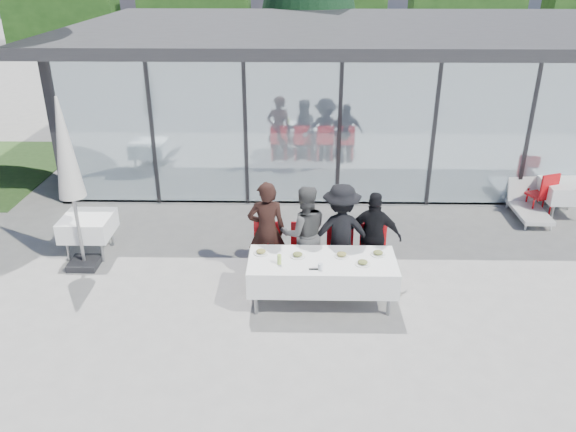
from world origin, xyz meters
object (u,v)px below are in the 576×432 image
(plate_c, at_px, (342,255))
(plate_d, at_px, (378,253))
(plate_extra, at_px, (363,263))
(spare_chair_a, at_px, (526,180))
(diner_d, at_px, (374,236))
(folded_eyeglasses, at_px, (314,269))
(diner_chair_a, at_px, (267,248))
(diner_chair_d, at_px, (373,249))
(diner_a, at_px, (267,231))
(juice_bottle, at_px, (279,259))
(diner_b, at_px, (304,233))
(diner_chair_c, at_px, (340,249))
(spare_chair_b, at_px, (544,193))
(lounger, at_px, (527,204))
(plate_a, at_px, (261,252))
(market_umbrella, at_px, (67,160))
(diner_c, at_px, (341,232))
(dining_table, at_px, (322,272))
(spare_table_right, at_px, (564,191))
(spare_table_left, at_px, (88,226))
(diner_chair_b, at_px, (304,249))
(plate_b, at_px, (298,255))

(plate_c, relative_size, plate_d, 1.00)
(plate_extra, relative_size, spare_chair_a, 0.24)
(diner_d, height_order, folded_eyeglasses, diner_d)
(plate_d, bearing_deg, diner_chair_a, 161.83)
(diner_chair_d, bearing_deg, diner_a, 179.30)
(diner_chair_d, relative_size, juice_bottle, 6.23)
(diner_b, xyz_separation_m, diner_chair_c, (0.60, -0.02, -0.28))
(diner_a, height_order, diner_chair_a, diner_a)
(spare_chair_b, xyz_separation_m, lounger, (-0.29, 0.04, -0.28))
(diner_chair_c, height_order, folded_eyeglasses, diner_chair_c)
(juice_bottle, xyz_separation_m, spare_chair_b, (5.34, 3.43, -0.29))
(plate_a, xyz_separation_m, folded_eyeglasses, (0.81, -0.48, -0.02))
(diner_b, xyz_separation_m, spare_chair_a, (4.87, 3.26, -0.28))
(diner_chair_d, distance_m, folded_eyeglasses, 1.48)
(diner_a, distance_m, market_umbrella, 3.42)
(diner_c, height_order, plate_c, diner_c)
(diner_a, relative_size, market_umbrella, 0.57)
(dining_table, xyz_separation_m, spare_chair_b, (4.69, 3.29, -0.00))
(diner_c, relative_size, spare_chair_b, 1.72)
(spare_table_right, bearing_deg, diner_d, -148.77)
(diner_chair_a, height_order, diner_b, diner_b)
(plate_c, distance_m, folded_eyeglasses, 0.60)
(folded_eyeglasses, bearing_deg, market_umbrella, 161.45)
(plate_extra, relative_size, spare_chair_b, 0.24)
(spare_table_left, xyz_separation_m, lounger, (8.55, 1.81, -0.30))
(diner_chair_c, height_order, plate_a, diner_chair_c)
(diner_chair_c, bearing_deg, plate_c, -92.53)
(diner_chair_b, bearing_deg, spare_table_right, 25.72)
(spare_table_right, bearing_deg, folded_eyeglasses, -145.29)
(plate_a, bearing_deg, plate_d, -0.24)
(plate_c, xyz_separation_m, market_umbrella, (-4.41, 0.92, 1.19))
(plate_b, bearing_deg, diner_chair_d, 27.57)
(lounger, bearing_deg, plate_extra, -137.71)
(diner_chair_b, relative_size, market_umbrella, 0.33)
(plate_d, bearing_deg, diner_b, 152.30)
(plate_b, distance_m, plate_c, 0.68)
(diner_chair_a, relative_size, diner_d, 0.63)
(plate_d, relative_size, market_umbrella, 0.08)
(diner_chair_b, bearing_deg, plate_b, -99.25)
(plate_b, bearing_deg, market_umbrella, 165.91)
(diner_chair_c, bearing_deg, plate_d, -46.88)
(market_umbrella, bearing_deg, plate_extra, -13.87)
(market_umbrella, bearing_deg, plate_c, -11.79)
(plate_c, bearing_deg, diner_chair_b, 131.82)
(diner_chair_a, relative_size, spare_table_right, 1.13)
(plate_c, distance_m, juice_bottle, 0.99)
(diner_chair_b, height_order, diner_c, diner_c)
(folded_eyeglasses, bearing_deg, dining_table, 65.12)
(dining_table, height_order, plate_extra, plate_extra)
(plate_b, relative_size, plate_extra, 1.00)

